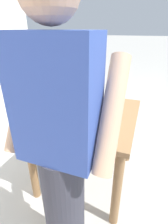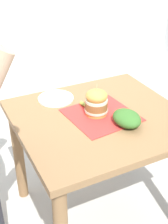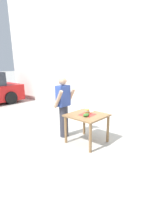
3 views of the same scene
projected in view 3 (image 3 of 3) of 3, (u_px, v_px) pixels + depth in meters
The scene contains 10 objects.
ground_plane at pixel (87, 142), 4.67m from camera, with size 80.00×80.00×0.00m, color #ADAAA3.
patio_table at pixel (87, 120), 4.50m from camera, with size 0.87×0.94×0.77m.
serving_paper at pixel (87, 115), 4.46m from camera, with size 0.36×0.36×0.00m, color red.
sandwich at pixel (87, 111), 4.46m from camera, with size 0.13×0.13×0.19m.
pickle_spear at pixel (89, 113), 4.57m from camera, with size 0.02×0.02×0.07m, color #8EA83D.
side_plate_with_forks at pixel (90, 111), 4.77m from camera, with size 0.22×0.22×0.02m.
side_salad at pixel (86, 115), 4.29m from camera, with size 0.18×0.14×0.08m, color #386B28.
diner_across_table at pixel (64, 106), 4.81m from camera, with size 0.55×0.35×1.69m.
building_wall at pixel (76, 32), 7.19m from camera, with size 0.30×10.00×6.56m, color silver.
parked_car_near_curb at pixel (72, 81), 12.79m from camera, with size 4.23×1.90×1.60m.
Camera 3 is at (-3.32, -2.69, 2.05)m, focal length 28.00 mm.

